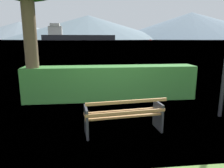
% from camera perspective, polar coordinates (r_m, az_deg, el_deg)
% --- Properties ---
extents(ground_plane, '(1400.00, 1400.00, 0.00)m').
position_cam_1_polar(ground_plane, '(5.08, 3.06, -12.90)').
color(ground_plane, '#567A38').
extents(water_surface, '(620.00, 620.00, 0.00)m').
position_cam_1_polar(water_surface, '(313.06, -6.38, 11.86)').
color(water_surface, slate).
rests_on(water_surface, ground_plane).
extents(park_bench, '(1.87, 0.76, 0.87)m').
position_cam_1_polar(park_bench, '(4.86, 3.31, -8.61)').
color(park_bench, '#A0703F').
rests_on(park_bench, ground_plane).
extents(hedge_row, '(6.07, 0.80, 1.21)m').
position_cam_1_polar(hedge_row, '(7.50, -0.33, 0.33)').
color(hedge_row, '#387A33').
rests_on(hedge_row, ground_plane).
extents(cargo_ship_large, '(96.05, 18.04, 21.38)m').
position_cam_1_polar(cargo_ship_large, '(287.93, -10.52, 12.89)').
color(cargo_ship_large, '#232328').
rests_on(cargo_ship_large, water_surface).
extents(fishing_boat_near, '(3.88, 7.41, 1.41)m').
position_cam_1_polar(fishing_boat_near, '(268.16, 10.46, 11.77)').
color(fishing_boat_near, '#B2332D').
rests_on(fishing_boat_near, water_surface).
extents(distant_hills, '(813.65, 430.17, 69.89)m').
position_cam_1_polar(distant_hills, '(565.06, 4.84, 15.24)').
color(distant_hills, gray).
rests_on(distant_hills, ground_plane).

